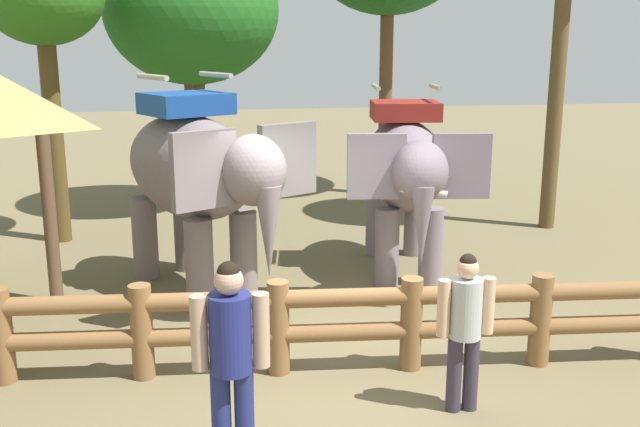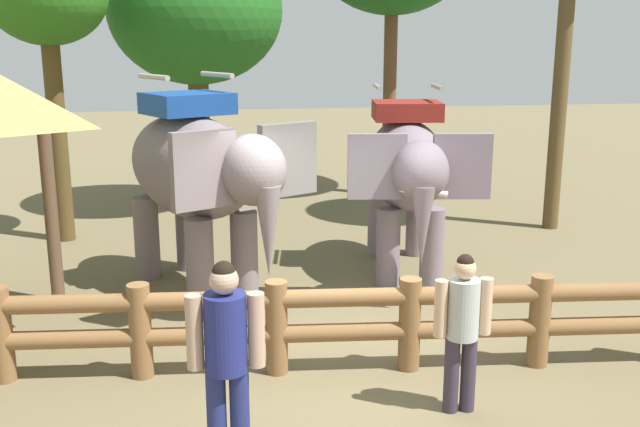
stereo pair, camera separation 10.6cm
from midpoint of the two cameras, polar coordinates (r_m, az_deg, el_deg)
ground_plane at (r=8.51m, az=1.18°, el=-11.30°), size 60.00×60.00×0.00m
log_fence at (r=8.00m, az=1.61°, el=-8.27°), size 7.51×0.92×1.05m
elephant_near_left at (r=10.30m, az=-9.91°, el=3.14°), size 2.90×3.64×3.11m
elephant_center at (r=11.09m, az=6.44°, el=3.37°), size 1.95×3.43×2.90m
tourist_woman_in_black at (r=7.19m, az=10.89°, el=-8.30°), size 0.57×0.32×1.61m
tourist_man_in_blue at (r=6.18m, az=-7.50°, el=-10.61°), size 0.65×0.38×1.84m
tree_back_center at (r=13.58m, az=-21.13°, el=15.35°), size 2.06×2.06×5.19m
tree_far_right at (r=15.37m, az=-10.23°, el=15.30°), size 3.51×3.51×5.62m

